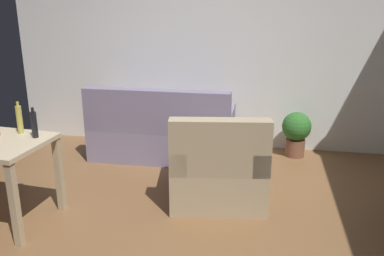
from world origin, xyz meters
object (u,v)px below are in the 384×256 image
Objects in this scene: couch at (162,133)px; potted_plant at (296,131)px; bottle_squat at (19,119)px; armchair at (218,170)px; bottle_dark at (34,124)px.

potted_plant is at bearing -169.24° from couch.
bottle_squat is (-2.56, -1.85, 0.56)m from potted_plant.
armchair is at bearing 127.91° from couch.
couch is 1.67m from potted_plant.
couch is at bearing 65.83° from bottle_dark.
bottle_squat reaches higher than armchair.
bottle_squat reaches higher than potted_plant.
bottle_squat reaches higher than bottle_dark.
potted_plant is at bearing 39.19° from bottle_dark.
bottle_dark is (0.19, -0.08, -0.01)m from bottle_squat.
bottle_squat is 1.08× the size of bottle_dark.
bottle_squat is at bearing 59.14° from couch.
potted_plant is 3.11m from bottle_dark.
bottle_squat is at bearing 156.00° from bottle_dark.
couch is at bearing -169.24° from potted_plant.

